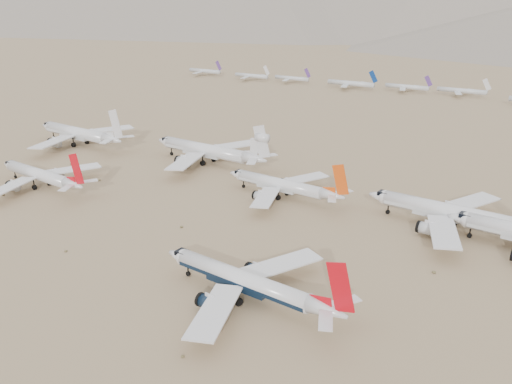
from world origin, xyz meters
TOP-DOWN VIEW (x-y plane):
  - ground at (0.00, 0.00)m, footprint 7000.00×7000.00m
  - main_airliner at (9.13, -5.18)m, footprint 46.10×45.03m
  - second_airliner at (-94.78, 10.49)m, footprint 46.51×45.46m
  - row2_gold_tail at (34.49, 60.04)m, footprint 50.78×49.66m
  - row2_orange_tail at (-19.52, 52.87)m, footprint 44.08×43.12m
  - row2_white_trijet at (-65.50, 68.21)m, footprint 56.30×55.03m
  - row2_white_twin at (-134.65, 55.01)m, footprint 56.81×55.59m
  - desert_scrub at (-13.04, -26.78)m, footprint 261.14×124.46m

SIDE VIEW (x-z plane):
  - ground at x=0.00m, z-range 0.00..0.00m
  - desert_scrub at x=-13.04m, z-range -0.03..0.62m
  - row2_orange_tail at x=-19.52m, z-range -3.45..12.27m
  - main_airliner at x=9.13m, z-range -3.66..12.61m
  - second_airliner at x=-94.78m, z-range -3.63..12.86m
  - row2_gold_tail at x=34.49m, z-range -3.98..14.09m
  - row2_white_twin at x=-134.65m, z-range -4.44..15.86m
  - row2_white_trijet at x=-65.50m, z-range -4.20..15.75m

